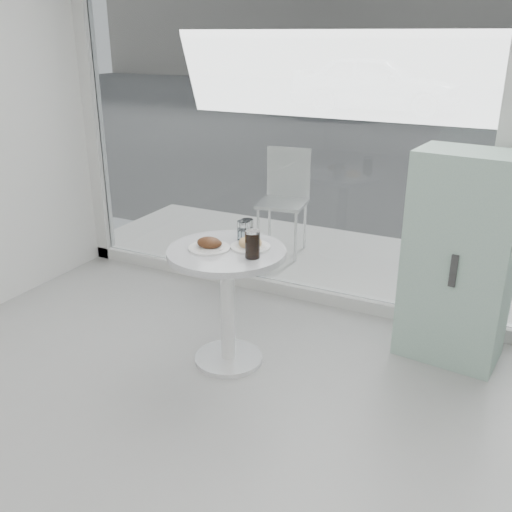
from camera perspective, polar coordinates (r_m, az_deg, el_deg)
The scene contains 12 objects.
storefront at distance 4.01m, azimuth 12.50°, elevation 17.10°, with size 5.00×0.14×3.00m.
main_table at distance 3.51m, azimuth -2.91°, elevation -2.68°, with size 0.72×0.72×0.77m.
patio_deck at distance 5.18m, azimuth 12.54°, elevation -1.28°, with size 5.60×1.60×0.05m, color beige.
street at distance 17.02m, azimuth 23.54°, elevation 13.04°, with size 40.00×24.00×0.00m, color #313131.
mint_cabinet at distance 3.76m, azimuth 19.65°, elevation -0.26°, with size 0.66×0.48×1.35m.
patio_chair at distance 5.29m, azimuth 2.92°, elevation 6.20°, with size 0.47×0.47×0.96m.
car_white at distance 15.94m, azimuth 11.86°, elevation 16.53°, with size 1.74×4.33×1.48m, color silver.
plate_fritter at distance 3.42m, azimuth -4.64°, elevation 1.14°, with size 0.25×0.25×0.07m.
plate_donut at distance 3.44m, azimuth -0.58°, elevation 1.18°, with size 0.24×0.24×0.06m.
water_tumbler_a at distance 3.59m, azimuth -0.89°, elevation 2.64°, with size 0.08×0.08×0.12m.
water_tumbler_b at distance 3.53m, azimuth -1.24°, elevation 2.37°, with size 0.08×0.08×0.13m.
cola_glass at distance 3.26m, azimuth -0.36°, elevation 1.13°, with size 0.09×0.09×0.16m.
Camera 1 is at (1.10, -0.87, 1.98)m, focal length 40.00 mm.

